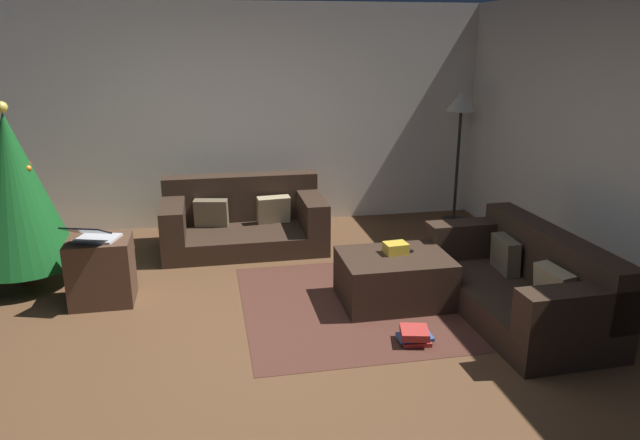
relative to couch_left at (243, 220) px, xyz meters
The scene contains 13 objects.
ground_plane 2.28m from the couch_left, 92.47° to the right, with size 6.40×6.40×0.00m, color brown.
rear_partition 1.35m from the couch_left, 96.31° to the left, with size 6.40×0.12×2.60m, color silver.
couch_left is the anchor object (origin of this frame).
couch_right 3.05m from the couch_left, 45.50° to the right, with size 0.91×1.84×0.70m.
ottoman 2.09m from the couch_left, 56.00° to the right, with size 0.92×0.70×0.42m, color #332319.
gift_box 2.07m from the couch_left, 54.53° to the right, with size 0.19×0.16×0.09m, color gold.
tv_remote 2.08m from the couch_left, 51.19° to the right, with size 0.05×0.16×0.02m, color black.
christmas_tree 2.26m from the couch_left, 160.39° to the right, with size 0.96×0.96×1.68m.
side_table 1.81m from the couch_left, 136.01° to the right, with size 0.52×0.44×0.57m, color #4C3323.
laptop 1.90m from the couch_left, 135.03° to the right, with size 0.44×0.50×0.19m.
book_stack 2.72m from the couch_left, 66.18° to the right, with size 0.26×0.26×0.12m.
corner_lamp 2.89m from the couch_left, ahead, with size 0.36×0.36×1.60m.
area_rug 2.11m from the couch_left, 56.00° to the right, with size 2.60×2.00×0.01m, color #4B281F.
Camera 1 is at (-0.27, -3.99, 2.20)m, focal length 33.21 mm.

